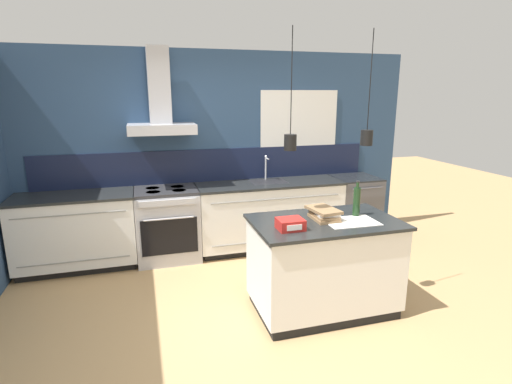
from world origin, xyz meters
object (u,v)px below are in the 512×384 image
(dishwasher, at_px, (353,208))
(red_supply_box, at_px, (290,224))
(oven_range, at_px, (168,224))
(book_stack, at_px, (324,214))
(bottle_on_island, at_px, (357,201))

(dishwasher, distance_m, red_supply_box, 2.54)
(oven_range, distance_m, book_stack, 2.19)
(oven_range, bearing_deg, dishwasher, 0.09)
(red_supply_box, bearing_deg, book_stack, 23.99)
(bottle_on_island, height_order, red_supply_box, bottle_on_island)
(oven_range, height_order, bottle_on_island, bottle_on_island)
(book_stack, relative_size, red_supply_box, 1.60)
(bottle_on_island, bearing_deg, book_stack, -178.73)
(bottle_on_island, distance_m, red_supply_box, 0.78)
(dishwasher, bearing_deg, red_supply_box, -132.57)
(dishwasher, xyz_separation_m, book_stack, (-1.28, -1.65, 0.51))
(bottle_on_island, bearing_deg, oven_range, 135.79)
(oven_range, height_order, dishwasher, same)
(oven_range, distance_m, red_supply_box, 2.12)
(book_stack, bearing_deg, red_supply_box, -156.01)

